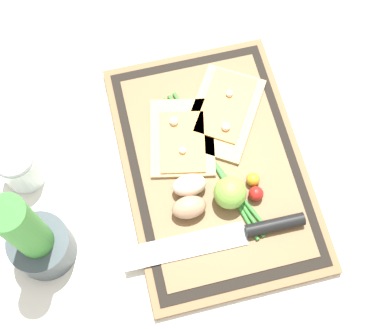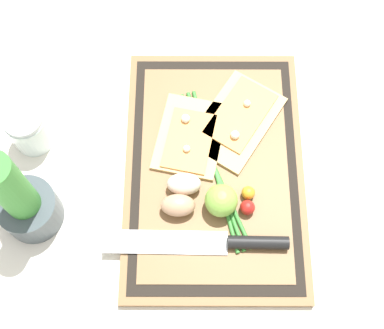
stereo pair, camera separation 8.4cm
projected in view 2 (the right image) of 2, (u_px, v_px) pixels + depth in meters
The scene contains 13 objects.
ground_plane at pixel (214, 172), 0.96m from camera, with size 6.00×6.00×0.00m, color silver.
cutting_board at pixel (214, 170), 0.95m from camera, with size 0.47×0.32×0.02m.
pizza_slice_near at pixel (238, 119), 0.97m from camera, with size 0.21×0.19×0.02m.
pizza_slice_far at pixel (190, 137), 0.96m from camera, with size 0.17×0.14×0.02m.
knife at pixel (226, 242), 0.88m from camera, with size 0.04×0.31×0.02m.
egg_brown at pixel (178, 205), 0.89m from camera, with size 0.04×0.06×0.04m, color tan.
egg_pink at pixel (184, 184), 0.91m from camera, with size 0.04×0.06×0.04m, color beige.
lime at pixel (221, 201), 0.89m from camera, with size 0.06×0.06×0.06m, color #7FB742.
cherry_tomato_red at pixel (247, 207), 0.90m from camera, with size 0.03×0.03×0.03m, color red.
cherry_tomato_yellow at pixel (248, 193), 0.91m from camera, with size 0.02×0.02×0.02m, color gold.
scallion_bunch at pixel (214, 167), 0.94m from camera, with size 0.31×0.12×0.01m.
herb_pot at pixel (23, 202), 0.85m from camera, with size 0.10×0.10×0.22m.
sauce_jar at pixel (30, 130), 0.95m from camera, with size 0.07×0.07×0.09m.
Camera 2 is at (-0.35, 0.04, 0.89)m, focal length 50.00 mm.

